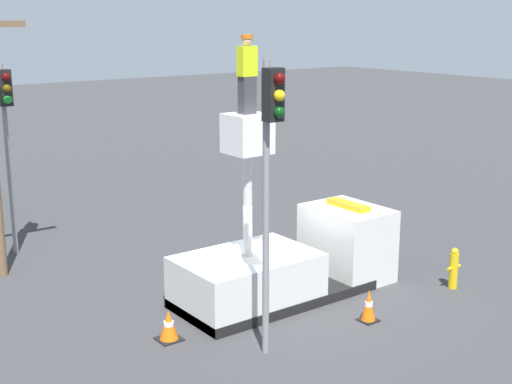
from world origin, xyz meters
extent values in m
plane|color=#38383A|center=(0.00, 0.00, 0.00)|extent=(120.00, 120.00, 0.00)
cube|color=black|center=(0.00, 0.00, 0.12)|extent=(4.90, 2.22, 0.24)
cube|color=silver|center=(-0.82, 0.00, 0.64)|extent=(3.26, 2.16, 1.28)
cube|color=silver|center=(2.45, 0.00, 0.96)|extent=(1.64, 2.16, 1.92)
cube|color=black|center=(3.28, 0.00, 1.34)|extent=(0.03, 1.84, 0.77)
cube|color=orange|center=(2.45, 0.00, 1.99)|extent=(0.36, 1.30, 0.14)
cylinder|color=silver|center=(-0.79, 0.00, 2.55)|extent=(0.22, 0.22, 2.55)
cube|color=white|center=(-0.79, 0.00, 4.18)|extent=(0.91, 0.91, 0.90)
cube|color=#38383D|center=(-0.79, 0.00, 5.05)|extent=(0.34, 0.26, 0.84)
cube|color=#D1E519|center=(-0.79, 0.00, 5.80)|extent=(0.40, 0.26, 0.66)
sphere|color=beige|center=(-0.79, 0.00, 6.24)|extent=(0.23, 0.23, 0.23)
cylinder|color=orange|center=(-0.79, 0.00, 6.33)|extent=(0.26, 0.26, 0.09)
cylinder|color=gray|center=(-1.95, -2.20, 2.99)|extent=(0.14, 0.14, 5.99)
cube|color=black|center=(-1.95, -2.41, 5.34)|extent=(0.34, 0.28, 1.00)
sphere|color=#490707|center=(-1.95, -2.59, 5.65)|extent=(0.22, 0.22, 0.22)
sphere|color=gold|center=(-1.95, -2.59, 5.34)|extent=(0.22, 0.22, 0.22)
sphere|color=#083710|center=(-1.95, -2.59, 5.03)|extent=(0.22, 0.22, 0.22)
cylinder|color=gray|center=(-3.93, 7.24, 2.75)|extent=(0.14, 0.14, 5.50)
cube|color=black|center=(-3.93, 7.03, 4.85)|extent=(0.34, 0.28, 1.00)
sphere|color=#490707|center=(-3.93, 6.85, 5.16)|extent=(0.22, 0.22, 0.22)
sphere|color=#503C07|center=(-3.93, 6.85, 4.85)|extent=(0.22, 0.22, 0.22)
sphere|color=green|center=(-3.93, 6.85, 4.54)|extent=(0.22, 0.22, 0.22)
cylinder|color=gold|center=(4.09, -2.21, 0.46)|extent=(0.23, 0.23, 0.92)
sphere|color=gold|center=(4.09, -2.21, 0.98)|extent=(0.19, 0.19, 0.19)
cylinder|color=gold|center=(3.91, -2.21, 0.55)|extent=(0.12, 0.09, 0.09)
cylinder|color=gold|center=(4.26, -2.21, 0.55)|extent=(0.12, 0.09, 0.09)
cube|color=black|center=(-3.25, -0.48, 0.01)|extent=(0.50, 0.50, 0.03)
cone|color=orange|center=(-3.25, -0.48, 0.34)|extent=(0.42, 0.42, 0.69)
cylinder|color=white|center=(-3.25, -0.48, 0.38)|extent=(0.22, 0.22, 0.10)
cube|color=black|center=(0.89, -2.36, 0.01)|extent=(0.41, 0.41, 0.03)
cone|color=orange|center=(0.89, -2.36, 0.38)|extent=(0.34, 0.34, 0.76)
cylinder|color=white|center=(0.89, -2.36, 0.42)|extent=(0.18, 0.18, 0.11)
camera|label=1|loc=(-10.20, -12.90, 6.76)|focal=50.00mm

